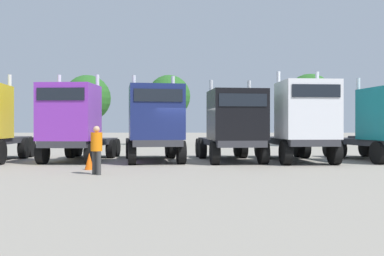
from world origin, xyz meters
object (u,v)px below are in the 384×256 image
object	(u,v)px
semi_truck_navy	(155,123)
traffic_cone_mid	(89,161)
semi_truck_white	(302,122)
semi_truck_black	(233,125)
semi_truck_purple	(74,123)
visitor_in_hivis	(97,146)

from	to	relation	value
semi_truck_navy	traffic_cone_mid	world-z (taller)	semi_truck_navy
semi_truck_white	traffic_cone_mid	distance (m)	9.82
traffic_cone_mid	semi_truck_black	bearing A→B (deg)	29.96
semi_truck_purple	visitor_in_hivis	world-z (taller)	semi_truck_purple
semi_truck_navy	traffic_cone_mid	bearing A→B (deg)	-44.39
semi_truck_navy	visitor_in_hivis	bearing A→B (deg)	-27.54
traffic_cone_mid	semi_truck_white	bearing A→B (deg)	19.28
semi_truck_black	visitor_in_hivis	distance (m)	7.44
semi_truck_navy	semi_truck_white	size ratio (longest dim) A/B	0.96
visitor_in_hivis	semi_truck_white	bearing A→B (deg)	-15.41
semi_truck_black	traffic_cone_mid	world-z (taller)	semi_truck_black
semi_truck_navy	semi_truck_black	size ratio (longest dim) A/B	0.97
semi_truck_white	traffic_cone_mid	size ratio (longest dim) A/B	9.70
semi_truck_white	traffic_cone_mid	xyz separation A→B (m)	(-9.15, -3.20, -1.59)
semi_truck_navy	visitor_in_hivis	world-z (taller)	semi_truck_navy
semi_truck_black	visitor_in_hivis	xyz separation A→B (m)	(-5.29, -5.18, -0.78)
semi_truck_navy	semi_truck_white	world-z (taller)	semi_truck_white
semi_truck_purple	semi_truck_navy	world-z (taller)	semi_truck_purple
semi_truck_black	semi_truck_white	bearing A→B (deg)	78.31
visitor_in_hivis	semi_truck_purple	bearing A→B (deg)	67.84
semi_truck_black	semi_truck_white	xyz separation A→B (m)	(3.17, -0.25, 0.16)
semi_truck_purple	semi_truck_white	distance (m)	10.73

